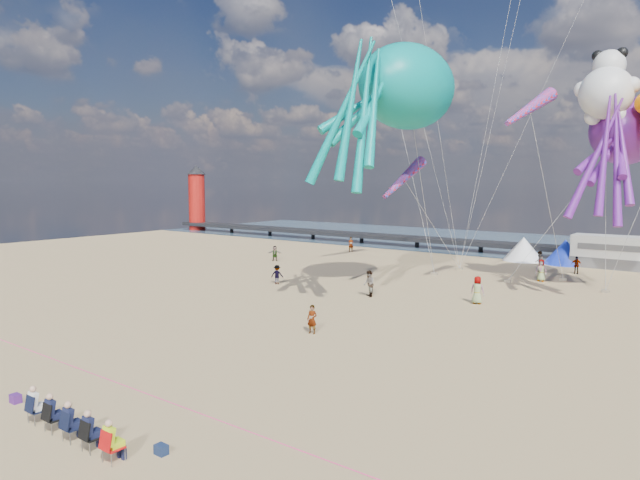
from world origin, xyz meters
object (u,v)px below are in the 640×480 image
Objects in this scene: cooler_purple at (16,399)px; windsock_left at (397,108)px; sandbag_b at (508,281)px; kite_panda at (606,93)px; beachgoer_5 at (351,244)px; beachgoer_3 at (576,265)px; beachgoer_7 at (369,284)px; beachgoer_4 at (275,253)px; sandbag_a at (434,274)px; tent_white at (523,249)px; sandbag_c at (605,291)px; spectator_row at (72,421)px; cooler_navy at (161,450)px; beachgoer_1 at (539,261)px; motorhome_0 at (611,252)px; beachgoer_0 at (541,270)px; sandbag_d at (563,279)px; windsock_right at (404,179)px; lighthouse at (197,202)px; kite_octopus_teal at (408,87)px; standing_person at (312,319)px; beachgoer_6 at (477,290)px; windsock_mid at (530,108)px; tent_blue at (565,252)px; beachgoer_2 at (277,275)px; sandbag_e at (460,269)px; kite_octopus_purple at (626,131)px.

cooler_purple is 38.27m from windsock_left.
kite_panda reaches higher than sandbag_b.
beachgoer_5 is 3.32× the size of sandbag_b.
beachgoer_7 is at bearing -113.83° from beachgoer_3.
sandbag_a is (16.59, 1.84, -0.65)m from beachgoer_4.
beachgoer_4 is at bearing -142.30° from tent_white.
windsock_left is at bearing -179.42° from sandbag_c.
beachgoer_7 reaches higher than spectator_row.
beachgoer_1 is at bearing 91.90° from cooler_navy.
tent_white reaches higher than beachgoer_1.
motorhome_0 is 19.09m from kite_panda.
cooler_purple reaches higher than sandbag_b.
beachgoer_0 is at bearing 78.39° from cooler_purple.
beachgoer_4 is at bearing -76.49° from beachgoer_1.
cooler_purple is 39.81m from sandbag_d.
beachgoer_7 is at bearing -89.79° from windsock_right.
lighthouse is 22.50× the size of cooler_purple.
cooler_navy is 0.03× the size of kite_octopus_teal.
sandbag_c is at bearing -62.32° from beachgoer_3.
standing_person is 0.25× the size of kite_panda.
tent_white is 2.62× the size of beachgoer_4.
beachgoer_6 is at bearing -108.08° from kite_panda.
sandbag_c is (13.23, 0.46, 0.00)m from sandbag_a.
beachgoer_4 is 28.16m from windsock_mid.
beachgoer_4 is (-23.77, -15.28, -0.44)m from tent_blue.
cooler_purple is (-2.74, -48.41, -1.04)m from tent_white.
motorhome_0 reaches higher than sandbag_a.
windsock_left is (-7.28, 21.30, 13.61)m from standing_person.
beachgoer_2 is (-14.39, -18.72, -0.17)m from beachgoer_1.
standing_person is at bearing 97.09° from spectator_row.
beachgoer_4 is (-19.81, 19.17, -0.00)m from standing_person.
windsock_left reaches higher than sandbag_a.
kite_panda is at bearing 81.49° from cooler_navy.
spectator_row reaches higher than sandbag_d.
beachgoer_7 is (-2.75, 9.88, 0.16)m from standing_person.
standing_person is at bearing 66.55° from beachgoer_6.
beachgoer_4 is 29.92m from sandbag_c.
beachgoer_7 is (-7.66, -13.58, 0.04)m from beachgoer_0.
sandbag_e is 17.07m from windsock_mid.
sandbag_a is 16.00m from windsock_mid.
beachgoer_7 reaches higher than beachgoer_6.
motorhome_0 is at bearing -41.40° from beachgoer_5.
sandbag_e is 0.04× the size of kite_octopus_purple.
cooler_purple is 27.14m from beachgoer_6.
windsock_mid reaches higher than motorhome_0.
lighthouse is 18.00× the size of sandbag_e.
standing_person is at bearing -96.57° from tent_blue.
cooler_navy is 29.10m from kite_octopus_teal.
beachgoer_2 is (42.95, -28.75, -3.75)m from lighthouse.
sandbag_e is (51.40, -13.54, -4.39)m from lighthouse.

